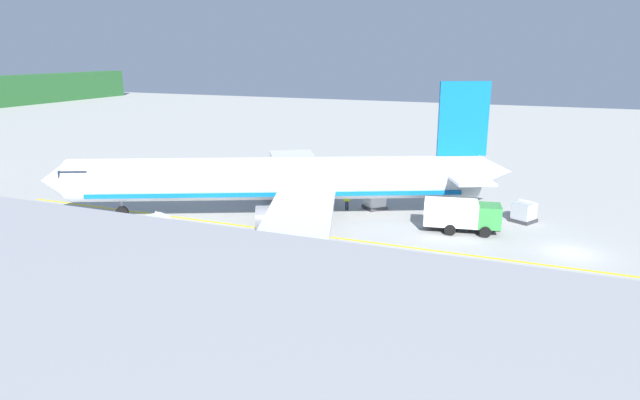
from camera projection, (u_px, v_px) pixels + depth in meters
The scene contains 10 objects.
ground at pixel (72, 194), 59.05m from camera, with size 240.00×320.00×0.20m, color #A8A8A3.
airliner_foreground at pixel (282, 179), 49.91m from camera, with size 33.02×39.17×11.90m.
service_truck_fuel at pixel (210, 262), 36.61m from camera, with size 6.18×6.31×2.75m.
service_truck_baggage at pixel (461, 214), 46.02m from camera, with size 3.27×6.38×2.62m.
cargo_container_near at pixel (374, 199), 52.91m from camera, with size 2.54×2.54×1.97m.
cargo_container_mid at pixel (157, 227), 44.68m from camera, with size 2.31×2.31×1.98m.
cargo_container_far at pixel (524, 212), 48.92m from camera, with size 2.43×2.43×1.86m.
crew_marshaller at pixel (347, 199), 52.49m from camera, with size 0.26×0.63×1.73m.
crew_loader_left at pixel (286, 267), 36.32m from camera, with size 0.51×0.46×1.61m.
apron_guide_line at pixel (312, 235), 45.64m from camera, with size 0.30×60.00×0.01m, color yellow.
Camera 1 is at (-43.19, 2.34, 14.45)m, focal length 31.65 mm.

